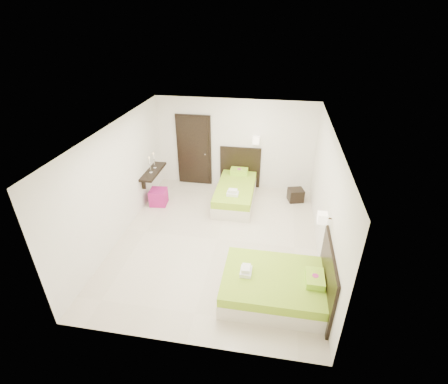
% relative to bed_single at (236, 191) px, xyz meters
% --- Properties ---
extents(floor, '(5.50, 5.50, 0.00)m').
position_rel_bed_single_xyz_m(floor, '(-0.17, -1.84, -0.30)').
color(floor, beige).
rests_on(floor, ground).
extents(bed_single, '(1.19, 1.98, 1.63)m').
position_rel_bed_single_xyz_m(bed_single, '(0.00, 0.00, 0.00)').
color(bed_single, beige).
rests_on(bed_single, ground).
extents(bed_double, '(1.86, 1.58, 1.53)m').
position_rel_bed_single_xyz_m(bed_double, '(1.22, -3.35, -0.02)').
color(bed_double, beige).
rests_on(bed_double, ground).
extents(nightstand, '(0.48, 0.45, 0.35)m').
position_rel_bed_single_xyz_m(nightstand, '(1.64, 0.26, -0.12)').
color(nightstand, black).
rests_on(nightstand, ground).
extents(ottoman, '(0.47, 0.47, 0.43)m').
position_rel_bed_single_xyz_m(ottoman, '(-2.04, -0.55, -0.08)').
color(ottoman, '#95135D').
rests_on(ottoman, ground).
extents(door, '(1.02, 0.15, 2.14)m').
position_rel_bed_single_xyz_m(door, '(-1.37, 0.86, 0.75)').
color(door, black).
rests_on(door, ground).
extents(console_shelf, '(0.35, 1.20, 0.78)m').
position_rel_bed_single_xyz_m(console_shelf, '(-2.26, -0.24, 0.52)').
color(console_shelf, black).
rests_on(console_shelf, ground).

